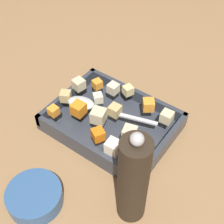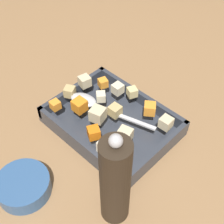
{
  "view_description": "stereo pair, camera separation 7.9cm",
  "coord_description": "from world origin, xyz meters",
  "px_view_note": "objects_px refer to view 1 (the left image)",
  "views": [
    {
      "loc": [
        -0.32,
        0.44,
        0.63
      ],
      "look_at": [
        -0.0,
        0.01,
        0.06
      ],
      "focal_mm": 51.5,
      "sensor_mm": 36.0,
      "label": 1
    },
    {
      "loc": [
        -0.38,
        0.39,
        0.63
      ],
      "look_at": [
        -0.0,
        0.01,
        0.06
      ],
      "focal_mm": 51.5,
      "sensor_mm": 36.0,
      "label": 2
    }
  ],
  "objects_px": {
    "baking_dish": "(112,124)",
    "serving_spoon": "(86,104)",
    "small_prep_bowl": "(35,197)",
    "pepper_mill": "(133,181)"
  },
  "relations": [
    {
      "from": "baking_dish",
      "to": "small_prep_bowl",
      "type": "xyz_separation_m",
      "value": [
        0.01,
        0.26,
        0.0
      ]
    },
    {
      "from": "baking_dish",
      "to": "small_prep_bowl",
      "type": "relative_size",
      "value": 2.59
    },
    {
      "from": "pepper_mill",
      "to": "baking_dish",
      "type": "bearing_deg",
      "value": -44.35
    },
    {
      "from": "serving_spoon",
      "to": "small_prep_bowl",
      "type": "height_order",
      "value": "serving_spoon"
    },
    {
      "from": "serving_spoon",
      "to": "pepper_mill",
      "type": "bearing_deg",
      "value": -48.68
    },
    {
      "from": "baking_dish",
      "to": "serving_spoon",
      "type": "xyz_separation_m",
      "value": [
        0.07,
        0.02,
        0.04
      ]
    },
    {
      "from": "baking_dish",
      "to": "serving_spoon",
      "type": "height_order",
      "value": "serving_spoon"
    },
    {
      "from": "baking_dish",
      "to": "serving_spoon",
      "type": "bearing_deg",
      "value": 13.25
    },
    {
      "from": "serving_spoon",
      "to": "baking_dish",
      "type": "bearing_deg",
      "value": -3.61
    },
    {
      "from": "pepper_mill",
      "to": "small_prep_bowl",
      "type": "distance_m",
      "value": 0.22
    }
  ]
}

